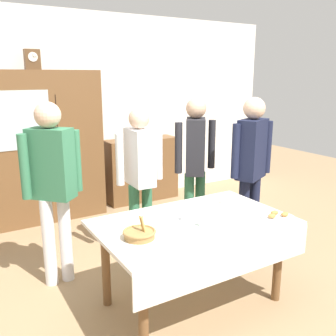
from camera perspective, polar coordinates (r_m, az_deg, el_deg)
ground_plane at (r=3.49m, az=1.77°, el=-18.18°), size 12.00×12.00×0.00m
back_wall at (r=5.40m, az=-13.58°, el=8.26°), size 6.40×0.10×2.70m
dining_table at (r=3.02m, az=4.28°, el=-10.15°), size 1.54×0.95×0.73m
wall_cabinet at (r=4.97m, az=-22.22°, el=2.59°), size 2.11×0.46×1.92m
mantel_clock at (r=4.93m, az=-20.09°, el=15.36°), size 0.18×0.11×0.24m
bookshelf_low at (r=5.64m, az=-4.04°, el=-0.23°), size 1.09×0.35×0.94m
book_stack at (r=5.54m, az=-4.13°, el=4.76°), size 0.14×0.19×0.05m
tea_cup_mid_right at (r=3.40m, az=8.71°, el=-5.02°), size 0.13×0.13×0.06m
tea_cup_far_left at (r=3.00m, az=2.67°, el=-7.54°), size 0.13×0.13×0.06m
tea_cup_far_right at (r=2.90m, az=5.52°, el=-8.42°), size 0.13×0.13×0.06m
bread_basket at (r=2.69m, az=-4.39°, el=-9.99°), size 0.24×0.24×0.16m
pastry_plate at (r=3.17m, az=16.50°, el=-7.20°), size 0.28×0.28×0.05m
spoon_far_left at (r=3.58m, az=9.38°, el=-4.49°), size 0.12×0.02×0.01m
spoon_center at (r=3.47m, az=6.28°, el=-5.01°), size 0.12×0.02×0.01m
spoon_mid_right at (r=2.79m, az=0.94°, el=-9.81°), size 0.12×0.02×0.01m
person_beside_shelf at (r=3.36m, az=-17.30°, el=-1.32°), size 0.52×0.40×1.65m
person_by_cabinet at (r=3.80m, az=-4.32°, el=-0.07°), size 0.52×0.37×1.55m
person_near_right_end at (r=3.93m, az=12.66°, el=1.16°), size 0.52×0.33×1.65m
person_behind_table_left at (r=4.09m, az=4.21°, el=1.75°), size 0.52×0.41×1.63m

